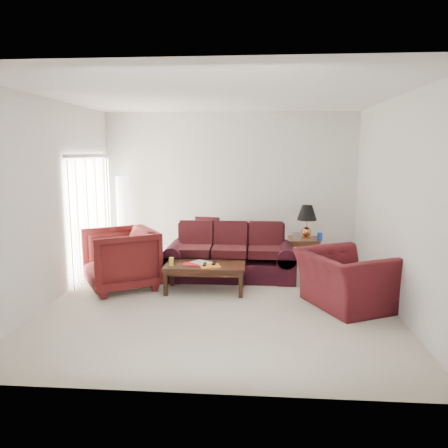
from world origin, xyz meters
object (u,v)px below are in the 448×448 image
object	(u,v)px
armchair_right	(345,280)
coffee_table	(205,278)
armchair_left	(121,259)
sofa	(230,252)
floor_lamp	(123,220)
end_table	(304,254)

from	to	relation	value
armchair_right	coffee_table	xyz separation A→B (m)	(-2.11, 0.53, -0.18)
armchair_left	sofa	bearing A→B (deg)	80.96
floor_lamp	armchair_right	world-z (taller)	floor_lamp
end_table	armchair_right	size ratio (longest dim) A/B	0.49
floor_lamp	armchair_right	distance (m)	4.52
sofa	armchair_right	size ratio (longest dim) A/B	1.84
armchair_left	coffee_table	size ratio (longest dim) A/B	0.85
armchair_right	end_table	bearing A→B (deg)	-14.71
sofa	coffee_table	distance (m)	0.91
end_table	floor_lamp	bearing A→B (deg)	177.14
sofa	armchair_left	xyz separation A→B (m)	(-1.75, -0.74, 0.03)
end_table	armchair_left	world-z (taller)	armchair_left
coffee_table	floor_lamp	bearing A→B (deg)	155.82
floor_lamp	armchair_left	bearing A→B (deg)	-74.74
coffee_table	armchair_right	bearing A→B (deg)	3.61
end_table	sofa	bearing A→B (deg)	-154.00
sofa	armchair_right	distance (m)	2.21
sofa	end_table	distance (m)	1.53
sofa	floor_lamp	world-z (taller)	floor_lamp
armchair_right	coffee_table	world-z (taller)	armchair_right
floor_lamp	armchair_right	xyz separation A→B (m)	(3.94, -2.17, -0.49)
sofa	floor_lamp	size ratio (longest dim) A/B	1.28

